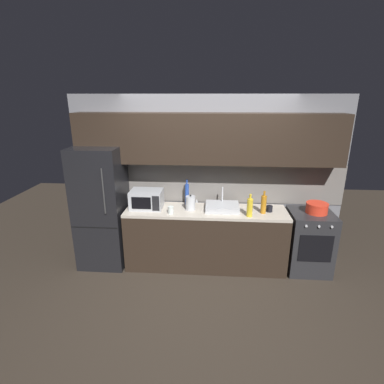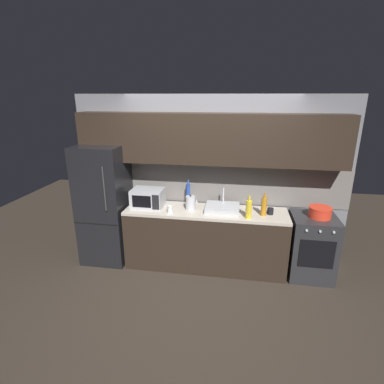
% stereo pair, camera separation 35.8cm
% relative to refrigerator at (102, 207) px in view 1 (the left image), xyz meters
% --- Properties ---
extents(ground_plane, '(10.00, 10.00, 0.00)m').
position_rel_refrigerator_xyz_m(ground_plane, '(1.55, -0.90, -0.90)').
color(ground_plane, '#2D261E').
extents(back_wall, '(4.07, 0.44, 2.50)m').
position_rel_refrigerator_xyz_m(back_wall, '(1.55, 0.30, 0.65)').
color(back_wall, slate).
rests_on(back_wall, ground).
extents(counter_run, '(2.33, 0.60, 0.90)m').
position_rel_refrigerator_xyz_m(counter_run, '(1.55, 0.00, -0.45)').
color(counter_run, black).
rests_on(counter_run, ground).
extents(refrigerator, '(0.68, 0.69, 1.80)m').
position_rel_refrigerator_xyz_m(refrigerator, '(0.00, 0.00, 0.00)').
color(refrigerator, black).
rests_on(refrigerator, ground).
extents(oven_range, '(0.60, 0.62, 0.90)m').
position_rel_refrigerator_xyz_m(oven_range, '(3.05, -0.00, -0.45)').
color(oven_range, '#232326').
rests_on(oven_range, ground).
extents(microwave, '(0.46, 0.35, 0.27)m').
position_rel_refrigerator_xyz_m(microwave, '(0.68, 0.02, 0.13)').
color(microwave, '#A8AAAF').
rests_on(microwave, counter_run).
extents(sink_basin, '(0.48, 0.38, 0.30)m').
position_rel_refrigerator_xyz_m(sink_basin, '(1.78, 0.03, 0.04)').
color(sink_basin, '#ADAFB5').
rests_on(sink_basin, counter_run).
extents(kettle, '(0.17, 0.14, 0.23)m').
position_rel_refrigerator_xyz_m(kettle, '(1.33, -0.01, 0.10)').
color(kettle, '#B7BABF').
rests_on(kettle, counter_run).
extents(wine_bottle_yellow, '(0.08, 0.08, 0.32)m').
position_rel_refrigerator_xyz_m(wine_bottle_yellow, '(2.15, -0.20, 0.13)').
color(wine_bottle_yellow, gold).
rests_on(wine_bottle_yellow, counter_run).
extents(wine_bottle_amber, '(0.08, 0.08, 0.32)m').
position_rel_refrigerator_xyz_m(wine_bottle_amber, '(2.35, -0.06, 0.13)').
color(wine_bottle_amber, '#B27019').
rests_on(wine_bottle_amber, counter_run).
extents(wine_bottle_blue, '(0.06, 0.06, 0.39)m').
position_rel_refrigerator_xyz_m(wine_bottle_blue, '(1.25, 0.21, 0.16)').
color(wine_bottle_blue, '#234299').
rests_on(wine_bottle_blue, counter_run).
extents(mug_dark, '(0.09, 0.09, 0.09)m').
position_rel_refrigerator_xyz_m(mug_dark, '(2.45, -0.00, 0.04)').
color(mug_dark, black).
rests_on(mug_dark, counter_run).
extents(mug_clear, '(0.08, 0.08, 0.10)m').
position_rel_refrigerator_xyz_m(mug_clear, '(1.06, -0.17, 0.05)').
color(mug_clear, silver).
rests_on(mug_clear, counter_run).
extents(cooking_pot, '(0.30, 0.30, 0.15)m').
position_rel_refrigerator_xyz_m(cooking_pot, '(3.10, 0.00, 0.07)').
color(cooking_pot, red).
rests_on(cooking_pot, oven_range).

